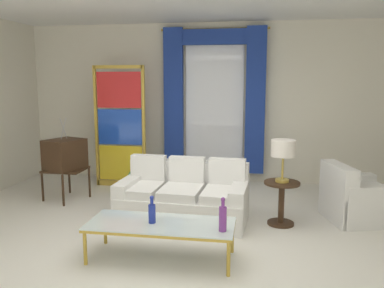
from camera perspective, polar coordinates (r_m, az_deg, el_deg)
name	(u,v)px	position (r m, az deg, el deg)	size (l,w,h in m)	color
ground_plane	(183,240)	(5.04, -1.30, -13.56)	(16.00, 16.00, 0.00)	silver
wall_rear	(213,103)	(7.68, 2.96, 5.88)	(8.00, 0.12, 3.00)	silver
curtained_window	(214,91)	(7.50, 3.18, 7.64)	(2.00, 0.17, 2.70)	white
couch_white_long	(184,198)	(5.64, -1.12, -7.74)	(1.81, 1.02, 0.86)	white
coffee_table	(161,226)	(4.43, -4.47, -11.59)	(1.60, 0.64, 0.41)	silver
bottle_blue_decanter	(152,212)	(4.39, -5.77, -9.69)	(0.08, 0.08, 0.31)	navy
bottle_crystal_tall	(223,217)	(4.15, 4.44, -10.45)	(0.08, 0.08, 0.36)	#753384
vintage_tv	(65,156)	(6.77, -17.79, -1.61)	(0.69, 0.73, 1.35)	#382314
armchair_white	(355,200)	(6.03, 22.30, -7.47)	(0.99, 0.98, 0.80)	white
stained_glass_divider	(120,129)	(7.32, -10.30, 2.09)	(0.95, 0.05, 2.20)	gold
peacock_figurine	(137,180)	(6.98, -7.90, -5.20)	(0.44, 0.60, 0.50)	beige
round_side_table	(281,199)	(5.54, 12.71, -7.72)	(0.48, 0.48, 0.59)	#382314
table_lamp_brass	(283,150)	(5.39, 12.96, -0.85)	(0.32, 0.32, 0.57)	#B29338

